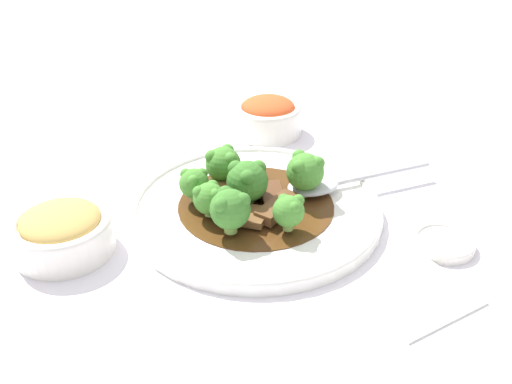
{
  "coord_description": "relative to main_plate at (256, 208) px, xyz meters",
  "views": [
    {
      "loc": [
        -0.34,
        -0.54,
        0.42
      ],
      "look_at": [
        0.0,
        0.0,
        0.03
      ],
      "focal_mm": 42.0,
      "sensor_mm": 36.0,
      "label": 1
    }
  ],
  "objects": [
    {
      "name": "broccoli_floret_4",
      "position": [
        -0.01,
        0.06,
        0.04
      ],
      "size": [
        0.05,
        0.05,
        0.05
      ],
      "color": "#8EB756",
      "rests_on": "main_plate"
    },
    {
      "name": "serving_spoon",
      "position": [
        0.09,
        -0.02,
        0.02
      ],
      "size": [
        0.21,
        0.07,
        0.01
      ],
      "color": "#B7B7BC",
      "rests_on": "main_plate"
    },
    {
      "name": "broccoli_floret_6",
      "position": [
        -0.06,
        0.05,
        0.03
      ],
      "size": [
        0.04,
        0.04,
        0.04
      ],
      "color": "#7FA84C",
      "rests_on": "main_plate"
    },
    {
      "name": "sauce_dish",
      "position": [
        0.15,
        -0.18,
        -0.0
      ],
      "size": [
        0.07,
        0.07,
        0.01
      ],
      "color": "white",
      "rests_on": "ground_plane"
    },
    {
      "name": "beef_strip_2",
      "position": [
        0.01,
        0.04,
        0.01
      ],
      "size": [
        0.07,
        0.08,
        0.01
      ],
      "color": "#56331E",
      "rests_on": "main_plate"
    },
    {
      "name": "side_bowl_appetizer",
      "position": [
        -0.23,
        0.05,
        0.02
      ],
      "size": [
        0.12,
        0.12,
        0.05
      ],
      "color": "white",
      "rests_on": "ground_plane"
    },
    {
      "name": "beef_strip_3",
      "position": [
        0.01,
        -0.03,
        0.02
      ],
      "size": [
        0.07,
        0.05,
        0.01
      ],
      "color": "brown",
      "rests_on": "main_plate"
    },
    {
      "name": "broccoli_floret_1",
      "position": [
        -0.06,
        0.01,
        0.03
      ],
      "size": [
        0.04,
        0.04,
        0.04
      ],
      "color": "#8EB756",
      "rests_on": "main_plate"
    },
    {
      "name": "broccoli_floret_3",
      "position": [
        -0.01,
        0.01,
        0.04
      ],
      "size": [
        0.05,
        0.05,
        0.06
      ],
      "color": "#7FA84C",
      "rests_on": "main_plate"
    },
    {
      "name": "ground_plane",
      "position": [
        0.0,
        0.0,
        -0.01
      ],
      "size": [
        4.0,
        4.0,
        0.0
      ],
      "primitive_type": "plane",
      "color": "silver"
    },
    {
      "name": "main_plate",
      "position": [
        0.0,
        0.0,
        0.0
      ],
      "size": [
        0.32,
        0.32,
        0.02
      ],
      "color": "white",
      "rests_on": "ground_plane"
    },
    {
      "name": "broccoli_floret_0",
      "position": [
        0.0,
        -0.07,
        0.03
      ],
      "size": [
        0.04,
        0.04,
        0.04
      ],
      "color": "#7FA84C",
      "rests_on": "main_plate"
    },
    {
      "name": "beef_strip_0",
      "position": [
        0.02,
        0.0,
        0.01
      ],
      "size": [
        0.05,
        0.06,
        0.01
      ],
      "color": "#56331E",
      "rests_on": "main_plate"
    },
    {
      "name": "broccoli_floret_5",
      "position": [
        -0.06,
        -0.04,
        0.04
      ],
      "size": [
        0.05,
        0.05,
        0.05
      ],
      "color": "#7FA84C",
      "rests_on": "main_plate"
    },
    {
      "name": "broccoli_floret_2",
      "position": [
        0.06,
        -0.02,
        0.04
      ],
      "size": [
        0.05,
        0.05,
        0.06
      ],
      "color": "#8EB756",
      "rests_on": "main_plate"
    },
    {
      "name": "paper_napkin",
      "position": [
        0.06,
        -0.23,
        -0.01
      ],
      "size": [
        0.11,
        0.09,
        0.01
      ],
      "color": "silver",
      "rests_on": "ground_plane"
    },
    {
      "name": "side_bowl_kimchi",
      "position": [
        0.14,
        0.19,
        0.02
      ],
      "size": [
        0.11,
        0.11,
        0.06
      ],
      "color": "white",
      "rests_on": "ground_plane"
    },
    {
      "name": "beef_strip_4",
      "position": [
        -0.04,
        0.03,
        0.02
      ],
      "size": [
        0.06,
        0.07,
        0.01
      ],
      "color": "brown",
      "rests_on": "main_plate"
    },
    {
      "name": "beef_strip_1",
      "position": [
        -0.03,
        -0.02,
        0.01
      ],
      "size": [
        0.07,
        0.07,
        0.01
      ],
      "color": "brown",
      "rests_on": "main_plate"
    }
  ]
}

